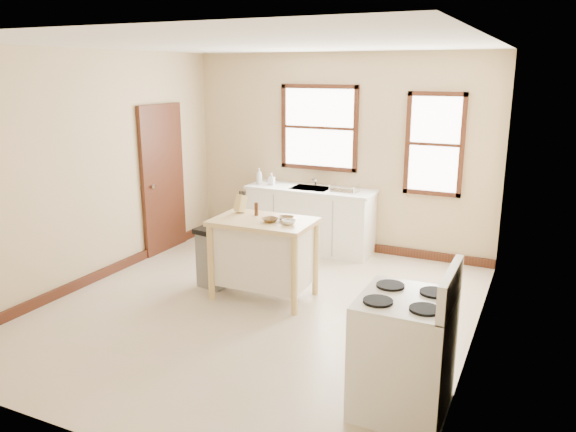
{
  "coord_description": "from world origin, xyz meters",
  "views": [
    {
      "loc": [
        2.75,
        -5.05,
        2.55
      ],
      "look_at": [
        0.19,
        0.4,
        0.98
      ],
      "focal_mm": 35.0,
      "sensor_mm": 36.0,
      "label": 1
    }
  ],
  "objects_px": {
    "soap_bottle_a": "(259,176)",
    "gas_stove": "(404,338)",
    "pepper_grinder": "(256,209)",
    "knife_block": "(241,204)",
    "dish_rack": "(345,189)",
    "bowl_a": "(270,220)",
    "bowl_c": "(289,222)",
    "bowl_b": "(286,219)",
    "trash_bin": "(214,258)",
    "kitchen_island": "(264,259)",
    "soap_bottle_b": "(272,179)"
  },
  "relations": [
    {
      "from": "kitchen_island",
      "to": "trash_bin",
      "type": "xyz_separation_m",
      "value": [
        -0.7,
        0.03,
        -0.1
      ]
    },
    {
      "from": "bowl_a",
      "to": "bowl_c",
      "type": "bearing_deg",
      "value": -1.15
    },
    {
      "from": "soap_bottle_a",
      "to": "bowl_c",
      "type": "bearing_deg",
      "value": -76.23
    },
    {
      "from": "soap_bottle_b",
      "to": "bowl_b",
      "type": "height_order",
      "value": "soap_bottle_b"
    },
    {
      "from": "soap_bottle_b",
      "to": "bowl_b",
      "type": "xyz_separation_m",
      "value": [
        1.06,
        -1.75,
        -0.06
      ]
    },
    {
      "from": "kitchen_island",
      "to": "bowl_b",
      "type": "height_order",
      "value": "bowl_b"
    },
    {
      "from": "soap_bottle_a",
      "to": "kitchen_island",
      "type": "bearing_deg",
      "value": -82.97
    },
    {
      "from": "bowl_b",
      "to": "dish_rack",
      "type": "bearing_deg",
      "value": 87.68
    },
    {
      "from": "pepper_grinder",
      "to": "gas_stove",
      "type": "distance_m",
      "value": 2.74
    },
    {
      "from": "bowl_c",
      "to": "gas_stove",
      "type": "bearing_deg",
      "value": -41.43
    },
    {
      "from": "soap_bottle_a",
      "to": "gas_stove",
      "type": "xyz_separation_m",
      "value": [
        3.0,
        -3.32,
        -0.44
      ]
    },
    {
      "from": "kitchen_island",
      "to": "bowl_c",
      "type": "distance_m",
      "value": 0.6
    },
    {
      "from": "kitchen_island",
      "to": "bowl_c",
      "type": "xyz_separation_m",
      "value": [
        0.34,
        -0.05,
        0.49
      ]
    },
    {
      "from": "bowl_a",
      "to": "bowl_c",
      "type": "relative_size",
      "value": 1.12
    },
    {
      "from": "dish_rack",
      "to": "bowl_c",
      "type": "height_order",
      "value": "dish_rack"
    },
    {
      "from": "soap_bottle_a",
      "to": "pepper_grinder",
      "type": "distance_m",
      "value": 1.88
    },
    {
      "from": "knife_block",
      "to": "bowl_c",
      "type": "xyz_separation_m",
      "value": [
        0.73,
        -0.24,
        -0.08
      ]
    },
    {
      "from": "soap_bottle_a",
      "to": "pepper_grinder",
      "type": "bearing_deg",
      "value": -85.24
    },
    {
      "from": "dish_rack",
      "to": "bowl_a",
      "type": "bearing_deg",
      "value": -88.42
    },
    {
      "from": "soap_bottle_b",
      "to": "knife_block",
      "type": "relative_size",
      "value": 0.87
    },
    {
      "from": "bowl_c",
      "to": "gas_stove",
      "type": "relative_size",
      "value": 0.13
    },
    {
      "from": "dish_rack",
      "to": "bowl_a",
      "type": "height_order",
      "value": "dish_rack"
    },
    {
      "from": "bowl_b",
      "to": "trash_bin",
      "type": "relative_size",
      "value": 0.24
    },
    {
      "from": "bowl_a",
      "to": "bowl_b",
      "type": "bearing_deg",
      "value": 43.38
    },
    {
      "from": "bowl_c",
      "to": "dish_rack",
      "type": "bearing_deg",
      "value": 90.71
    },
    {
      "from": "gas_stove",
      "to": "bowl_c",
      "type": "bearing_deg",
      "value": 138.57
    },
    {
      "from": "dish_rack",
      "to": "bowl_b",
      "type": "bearing_deg",
      "value": -84.45
    },
    {
      "from": "soap_bottle_b",
      "to": "kitchen_island",
      "type": "distance_m",
      "value": 2.07
    },
    {
      "from": "dish_rack",
      "to": "trash_bin",
      "type": "height_order",
      "value": "dish_rack"
    },
    {
      "from": "knife_block",
      "to": "gas_stove",
      "type": "bearing_deg",
      "value": -16.16
    },
    {
      "from": "bowl_c",
      "to": "trash_bin",
      "type": "xyz_separation_m",
      "value": [
        -1.04,
        0.09,
        -0.59
      ]
    },
    {
      "from": "soap_bottle_b",
      "to": "kitchen_island",
      "type": "bearing_deg",
      "value": -66.77
    },
    {
      "from": "bowl_a",
      "to": "knife_block",
      "type": "bearing_deg",
      "value": 155.44
    },
    {
      "from": "pepper_grinder",
      "to": "dish_rack",
      "type": "bearing_deg",
      "value": 74.19
    },
    {
      "from": "gas_stove",
      "to": "soap_bottle_a",
      "type": "bearing_deg",
      "value": 132.16
    },
    {
      "from": "bowl_b",
      "to": "trash_bin",
      "type": "bearing_deg",
      "value": -177.36
    },
    {
      "from": "gas_stove",
      "to": "bowl_b",
      "type": "bearing_deg",
      "value": 137.67
    },
    {
      "from": "pepper_grinder",
      "to": "bowl_c",
      "type": "relative_size",
      "value": 0.96
    },
    {
      "from": "dish_rack",
      "to": "knife_block",
      "type": "bearing_deg",
      "value": -105.66
    },
    {
      "from": "soap_bottle_b",
      "to": "gas_stove",
      "type": "height_order",
      "value": "gas_stove"
    },
    {
      "from": "knife_block",
      "to": "bowl_b",
      "type": "xyz_separation_m",
      "value": [
        0.64,
        -0.1,
        -0.08
      ]
    },
    {
      "from": "soap_bottle_a",
      "to": "bowl_b",
      "type": "relative_size",
      "value": 1.33
    },
    {
      "from": "trash_bin",
      "to": "bowl_b",
      "type": "bearing_deg",
      "value": 12.44
    },
    {
      "from": "soap_bottle_b",
      "to": "trash_bin",
      "type": "height_order",
      "value": "soap_bottle_b"
    },
    {
      "from": "soap_bottle_a",
      "to": "pepper_grinder",
      "type": "xyz_separation_m",
      "value": [
        0.85,
        -1.67,
        -0.04
      ]
    },
    {
      "from": "pepper_grinder",
      "to": "bowl_b",
      "type": "bearing_deg",
      "value": -7.69
    },
    {
      "from": "bowl_b",
      "to": "gas_stove",
      "type": "distance_m",
      "value": 2.39
    },
    {
      "from": "dish_rack",
      "to": "bowl_c",
      "type": "bearing_deg",
      "value": -81.42
    },
    {
      "from": "soap_bottle_a",
      "to": "gas_stove",
      "type": "distance_m",
      "value": 4.5
    },
    {
      "from": "pepper_grinder",
      "to": "bowl_c",
      "type": "height_order",
      "value": "pepper_grinder"
    }
  ]
}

